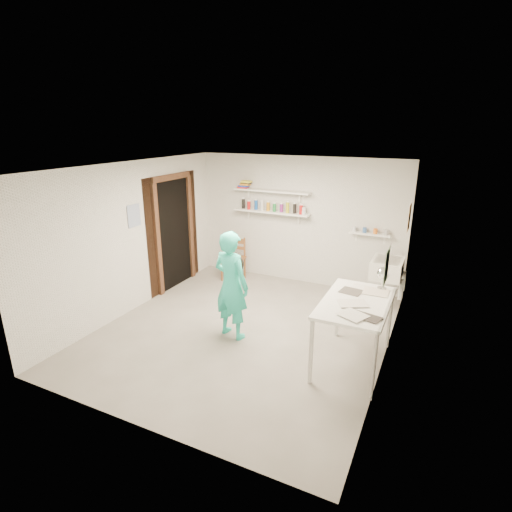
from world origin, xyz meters
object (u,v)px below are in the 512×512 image
at_px(man, 231,285).
at_px(work_table, 354,333).
at_px(belfast_sink, 387,268).
at_px(desk_lamp, 383,273).
at_px(wall_clock, 235,263).
at_px(wooden_chair, 233,258).

bearing_deg(man, work_table, -167.17).
height_order(man, work_table, man).
height_order(belfast_sink, work_table, work_table).
xyz_separation_m(man, desk_lamp, (1.95, 0.54, 0.31)).
height_order(wall_clock, wooden_chair, wall_clock).
xyz_separation_m(man, wall_clock, (-0.05, 0.21, 0.26)).
relative_size(man, wooden_chair, 1.81).
height_order(wall_clock, work_table, wall_clock).
distance_m(man, desk_lamp, 2.05).
relative_size(man, wall_clock, 5.56).
distance_m(belfast_sink, man, 2.65).
bearing_deg(work_table, desk_lamp, 67.58).
xyz_separation_m(belfast_sink, work_table, (-0.11, -1.89, -0.26)).
relative_size(belfast_sink, wall_clock, 2.13).
bearing_deg(work_table, man, -179.67).
xyz_separation_m(belfast_sink, wall_clock, (-1.89, -1.69, 0.35)).
xyz_separation_m(wall_clock, wooden_chair, (-1.00, 1.75, -0.61)).
height_order(belfast_sink, man, man).
distance_m(wall_clock, desk_lamp, 2.03).
distance_m(man, wooden_chair, 2.25).
bearing_deg(work_table, belfast_sink, 86.68).
height_order(wall_clock, desk_lamp, wall_clock).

